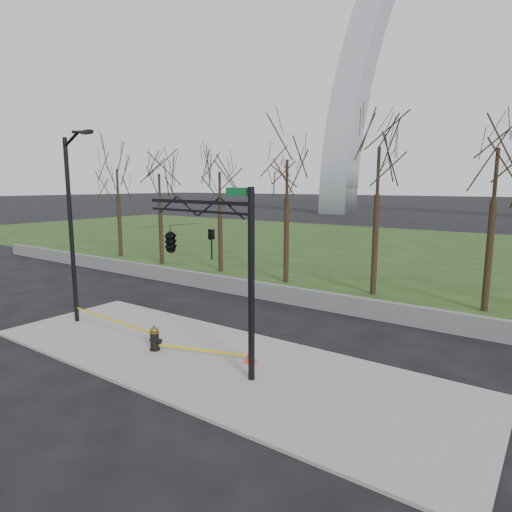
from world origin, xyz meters
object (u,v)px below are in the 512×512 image
Objects in this scene: fire_hydrant at (155,339)px; traffic_signal_mast at (184,241)px; traffic_cone at (250,353)px; street_light at (72,217)px.

fire_hydrant is 0.15× the size of traffic_signal_mast.
traffic_cone is at bearing 15.75° from fire_hydrant.
fire_hydrant is 0.11× the size of street_light.
fire_hydrant is 1.38× the size of traffic_cone.
street_light reaches higher than traffic_cone.
traffic_cone is 9.73m from street_light.
street_light is (-8.71, -0.80, 4.26)m from traffic_cone.
street_light is (-5.23, 0.32, 4.17)m from fire_hydrant.
traffic_signal_mast is at bearing -166.25° from traffic_cone.
traffic_cone is (3.48, 1.12, -0.09)m from fire_hydrant.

